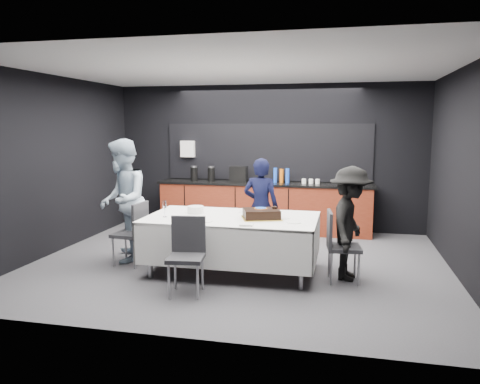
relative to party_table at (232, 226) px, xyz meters
name	(u,v)px	position (x,y,z in m)	size (l,w,h in m)	color
ground	(239,263)	(0.00, 0.40, -0.64)	(6.00, 6.00, 0.00)	#47464C
room_shell	(238,137)	(0.00, 0.40, 1.22)	(6.04, 5.04, 2.82)	white
kitchenette	(263,203)	(-0.02, 2.62, -0.10)	(4.10, 0.64, 2.05)	#601E0F
party_table	(232,226)	(0.00, 0.00, 0.00)	(2.32, 1.32, 0.78)	#99999E
cake_assembly	(261,214)	(0.42, -0.05, 0.20)	(0.61, 0.55, 0.16)	gold
plate_stack	(195,210)	(-0.57, 0.13, 0.19)	(0.23, 0.23, 0.10)	white
loose_plate_near	(204,221)	(-0.28, -0.39, 0.14)	(0.22, 0.22, 0.01)	white
loose_plate_right_a	(282,218)	(0.68, 0.05, 0.14)	(0.20, 0.20, 0.01)	white
loose_plate_right_b	(294,222)	(0.87, -0.22, 0.14)	(0.19, 0.19, 0.01)	white
loose_plate_far	(245,212)	(0.11, 0.36, 0.14)	(0.21, 0.21, 0.01)	white
fork_pile	(246,225)	(0.32, -0.55, 0.15)	(0.17, 0.11, 0.03)	white
champagne_flute	(165,206)	(-0.89, -0.23, 0.30)	(0.06, 0.06, 0.22)	white
chair_left	(134,229)	(-1.45, -0.01, -0.11)	(0.46, 0.46, 0.92)	#29292D
chair_right	(338,241)	(1.43, -0.09, -0.11)	(0.47, 0.47, 0.92)	#29292D
chair_near	(187,249)	(-0.34, -0.90, -0.11)	(0.47, 0.47, 0.92)	#29292D
person_center	(261,207)	(0.23, 0.96, 0.12)	(0.55, 0.36, 1.52)	black
person_left	(123,200)	(-1.72, 0.20, 0.27)	(0.89, 0.69, 1.82)	#A0B6CA
person_right	(350,223)	(1.58, 0.05, 0.11)	(0.97, 0.56, 1.50)	black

